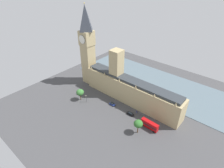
{
  "coord_description": "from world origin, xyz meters",
  "views": [
    {
      "loc": [
        84.3,
        57.37,
        78.32
      ],
      "look_at": [
        1.0,
        -14.32,
        9.29
      ],
      "focal_mm": 29.7,
      "sensor_mm": 36.0,
      "label": 1
    }
  ],
  "objects_px": {
    "plane_tree_by_river_gate": "(138,124)",
    "street_lamp_kerbside": "(86,97)",
    "clock_tower": "(87,45)",
    "pedestrian_trailing": "(137,112)",
    "car_black_opposite_hall": "(130,114)",
    "parliament_building": "(129,89)",
    "car_blue_near_tower": "(112,104)",
    "plane_tree_under_trees": "(80,92)",
    "double_decker_bus_leading": "(150,125)"
  },
  "relations": [
    {
      "from": "car_black_opposite_hall",
      "to": "street_lamp_kerbside",
      "type": "height_order",
      "value": "street_lamp_kerbside"
    },
    {
      "from": "clock_tower",
      "to": "pedestrian_trailing",
      "type": "bearing_deg",
      "value": 81.47
    },
    {
      "from": "car_black_opposite_hall",
      "to": "plane_tree_under_trees",
      "type": "xyz_separation_m",
      "value": [
        9.68,
        -35.67,
        5.24
      ]
    },
    {
      "from": "car_blue_near_tower",
      "to": "car_black_opposite_hall",
      "type": "xyz_separation_m",
      "value": [
        0.01,
        14.93,
        0.0
      ]
    },
    {
      "from": "street_lamp_kerbside",
      "to": "clock_tower",
      "type": "bearing_deg",
      "value": -138.25
    },
    {
      "from": "car_black_opposite_hall",
      "to": "street_lamp_kerbside",
      "type": "relative_size",
      "value": 0.82
    },
    {
      "from": "plane_tree_by_river_gate",
      "to": "street_lamp_kerbside",
      "type": "bearing_deg",
      "value": -90.25
    },
    {
      "from": "parliament_building",
      "to": "plane_tree_under_trees",
      "type": "xyz_separation_m",
      "value": [
        21.6,
        -25.53,
        -3.29
      ]
    },
    {
      "from": "car_blue_near_tower",
      "to": "plane_tree_under_trees",
      "type": "xyz_separation_m",
      "value": [
        9.69,
        -20.74,
        5.24
      ]
    },
    {
      "from": "parliament_building",
      "to": "car_blue_near_tower",
      "type": "xyz_separation_m",
      "value": [
        11.91,
        -4.79,
        -8.53
      ]
    },
    {
      "from": "pedestrian_trailing",
      "to": "car_black_opposite_hall",
      "type": "bearing_deg",
      "value": 167.04
    },
    {
      "from": "plane_tree_by_river_gate",
      "to": "plane_tree_under_trees",
      "type": "bearing_deg",
      "value": -89.58
    },
    {
      "from": "parliament_building",
      "to": "pedestrian_trailing",
      "type": "relative_size",
      "value": 43.76
    },
    {
      "from": "street_lamp_kerbside",
      "to": "pedestrian_trailing",
      "type": "bearing_deg",
      "value": 112.69
    },
    {
      "from": "clock_tower",
      "to": "double_decker_bus_leading",
      "type": "bearing_deg",
      "value": 77.59
    },
    {
      "from": "car_blue_near_tower",
      "to": "plane_tree_by_river_gate",
      "type": "height_order",
      "value": "plane_tree_by_river_gate"
    },
    {
      "from": "parliament_building",
      "to": "car_black_opposite_hall",
      "type": "distance_m",
      "value": 17.82
    },
    {
      "from": "car_blue_near_tower",
      "to": "pedestrian_trailing",
      "type": "height_order",
      "value": "car_blue_near_tower"
    },
    {
      "from": "parliament_building",
      "to": "street_lamp_kerbside",
      "type": "distance_m",
      "value": 29.82
    },
    {
      "from": "car_black_opposite_hall",
      "to": "double_decker_bus_leading",
      "type": "relative_size",
      "value": 0.44
    },
    {
      "from": "parliament_building",
      "to": "clock_tower",
      "type": "bearing_deg",
      "value": -90.21
    },
    {
      "from": "car_black_opposite_hall",
      "to": "plane_tree_under_trees",
      "type": "bearing_deg",
      "value": 104.72
    },
    {
      "from": "car_blue_near_tower",
      "to": "plane_tree_by_river_gate",
      "type": "bearing_deg",
      "value": 70.41
    },
    {
      "from": "plane_tree_by_river_gate",
      "to": "street_lamp_kerbside",
      "type": "distance_m",
      "value": 42.31
    },
    {
      "from": "car_blue_near_tower",
      "to": "car_black_opposite_hall",
      "type": "bearing_deg",
      "value": 89.7
    },
    {
      "from": "car_black_opposite_hall",
      "to": "pedestrian_trailing",
      "type": "distance_m",
      "value": 4.74
    },
    {
      "from": "pedestrian_trailing",
      "to": "plane_tree_under_trees",
      "type": "xyz_separation_m",
      "value": [
        14.06,
        -37.48,
        5.38
      ]
    },
    {
      "from": "pedestrian_trailing",
      "to": "plane_tree_under_trees",
      "type": "distance_m",
      "value": 40.39
    },
    {
      "from": "parliament_building",
      "to": "car_black_opposite_hall",
      "type": "height_order",
      "value": "parliament_building"
    },
    {
      "from": "pedestrian_trailing",
      "to": "street_lamp_kerbside",
      "type": "bearing_deg",
      "value": 122.24
    },
    {
      "from": "clock_tower",
      "to": "double_decker_bus_leading",
      "type": "height_order",
      "value": "clock_tower"
    },
    {
      "from": "clock_tower",
      "to": "parliament_building",
      "type": "bearing_deg",
      "value": 89.79
    },
    {
      "from": "clock_tower",
      "to": "car_black_opposite_hall",
      "type": "xyz_separation_m",
      "value": [
        12.07,
        49.47,
        -29.84
      ]
    },
    {
      "from": "parliament_building",
      "to": "car_black_opposite_hall",
      "type": "bearing_deg",
      "value": 40.37
    },
    {
      "from": "car_blue_near_tower",
      "to": "plane_tree_under_trees",
      "type": "relative_size",
      "value": 0.49
    },
    {
      "from": "car_blue_near_tower",
      "to": "clock_tower",
      "type": "bearing_deg",
      "value": -109.49
    },
    {
      "from": "clock_tower",
      "to": "car_black_opposite_hall",
      "type": "height_order",
      "value": "clock_tower"
    },
    {
      "from": "clock_tower",
      "to": "car_black_opposite_hall",
      "type": "bearing_deg",
      "value": 76.29
    },
    {
      "from": "parliament_building",
      "to": "plane_tree_by_river_gate",
      "type": "height_order",
      "value": "parliament_building"
    },
    {
      "from": "clock_tower",
      "to": "plane_tree_by_river_gate",
      "type": "xyz_separation_m",
      "value": [
        21.4,
        61.16,
        -24.14
      ]
    },
    {
      "from": "plane_tree_by_river_gate",
      "to": "double_decker_bus_leading",
      "type": "bearing_deg",
      "value": 155.89
    },
    {
      "from": "car_blue_near_tower",
      "to": "pedestrian_trailing",
      "type": "bearing_deg",
      "value": 104.35
    },
    {
      "from": "clock_tower",
      "to": "street_lamp_kerbside",
      "type": "relative_size",
      "value": 10.44
    },
    {
      "from": "double_decker_bus_leading",
      "to": "parliament_building",
      "type": "bearing_deg",
      "value": -117.31
    },
    {
      "from": "plane_tree_by_river_gate",
      "to": "street_lamp_kerbside",
      "type": "height_order",
      "value": "plane_tree_by_river_gate"
    },
    {
      "from": "car_black_opposite_hall",
      "to": "street_lamp_kerbside",
      "type": "distance_m",
      "value": 32.03
    },
    {
      "from": "car_black_opposite_hall",
      "to": "plane_tree_by_river_gate",
      "type": "height_order",
      "value": "plane_tree_by_river_gate"
    },
    {
      "from": "pedestrian_trailing",
      "to": "plane_tree_under_trees",
      "type": "height_order",
      "value": "plane_tree_under_trees"
    },
    {
      "from": "car_black_opposite_hall",
      "to": "double_decker_bus_leading",
      "type": "xyz_separation_m",
      "value": [
        2.11,
        14.93,
        1.75
      ]
    },
    {
      "from": "car_black_opposite_hall",
      "to": "double_decker_bus_leading",
      "type": "distance_m",
      "value": 15.18
    }
  ]
}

